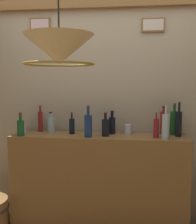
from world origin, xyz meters
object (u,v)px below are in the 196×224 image
at_px(liquor_bottle_rye, 179,123).
at_px(glass_tumbler_highball, 23,129).
at_px(liquor_bottle_sherry, 174,123).
at_px(liquor_bottle_whiskey, 156,128).
at_px(liquor_bottle_mezcal, 51,125).
at_px(liquor_bottle_amaro, 72,126).
at_px(liquor_bottle_tequila, 88,125).
at_px(glass_tumbler_rocks, 128,129).
at_px(pendant_lamp, 59,51).
at_px(liquor_bottle_port, 163,123).
at_px(liquor_bottle_bourbon, 166,126).
at_px(liquor_bottle_gin, 105,127).
at_px(liquor_bottle_scotch, 21,127).
at_px(liquor_bottle_rum, 112,125).
at_px(liquor_bottle_vermouth, 40,121).

relative_size(liquor_bottle_rye, glass_tumbler_highball, 3.78).
xyz_separation_m(liquor_bottle_rye, liquor_bottle_sherry, (-0.03, 0.09, -0.01)).
xyz_separation_m(liquor_bottle_whiskey, liquor_bottle_mezcal, (-1.12, 0.14, -0.01)).
bearing_deg(glass_tumbler_highball, liquor_bottle_amaro, 0.64).
height_order(liquor_bottle_whiskey, liquor_bottle_tequila, liquor_bottle_tequila).
xyz_separation_m(liquor_bottle_whiskey, glass_tumbler_rocks, (-0.28, 0.13, -0.05)).
bearing_deg(pendant_lamp, liquor_bottle_port, 51.85).
relative_size(liquor_bottle_whiskey, liquor_bottle_sherry, 0.80).
relative_size(liquor_bottle_bourbon, liquor_bottle_gin, 1.38).
height_order(liquor_bottle_rye, liquor_bottle_sherry, liquor_bottle_rye).
relative_size(liquor_bottle_gin, liquor_bottle_rye, 0.70).
distance_m(liquor_bottle_scotch, glass_tumbler_rocks, 1.12).
bearing_deg(liquor_bottle_amaro, liquor_bottle_rye, -0.48).
bearing_deg(liquor_bottle_rum, pendant_lamp, -106.00).
relative_size(liquor_bottle_rye, liquor_bottle_tequila, 1.11).
height_order(glass_tumbler_rocks, pendant_lamp, pendant_lamp).
height_order(liquor_bottle_amaro, liquor_bottle_rum, liquor_bottle_rum).
bearing_deg(liquor_bottle_port, liquor_bottle_rye, -35.94).
bearing_deg(liquor_bottle_sherry, liquor_bottle_vermouth, 179.94).
distance_m(liquor_bottle_amaro, glass_tumbler_rocks, 0.60).
distance_m(liquor_bottle_rye, liquor_bottle_scotch, 1.62).
height_order(liquor_bottle_gin, glass_tumbler_highball, liquor_bottle_gin).
height_order(liquor_bottle_scotch, pendant_lamp, pendant_lamp).
relative_size(liquor_bottle_vermouth, glass_tumbler_highball, 3.14).
xyz_separation_m(liquor_bottle_rye, glass_tumbler_highball, (-1.65, 0.00, -0.09)).
relative_size(liquor_bottle_gin, liquor_bottle_tequila, 0.78).
bearing_deg(liquor_bottle_scotch, liquor_bottle_gin, 5.15).
bearing_deg(pendant_lamp, liquor_bottle_sherry, 48.01).
relative_size(glass_tumbler_rocks, pendant_lamp, 0.18).
bearing_deg(liquor_bottle_mezcal, glass_tumbler_highball, -170.63).
height_order(liquor_bottle_bourbon, glass_tumbler_rocks, liquor_bottle_bourbon).
bearing_deg(liquor_bottle_whiskey, liquor_bottle_sherry, 40.53).
height_order(liquor_bottle_port, liquor_bottle_tequila, liquor_bottle_tequila).
distance_m(liquor_bottle_amaro, liquor_bottle_mezcal, 0.25).
distance_m(liquor_bottle_rum, liquor_bottle_sherry, 0.65).
xyz_separation_m(liquor_bottle_gin, liquor_bottle_tequila, (-0.17, -0.06, 0.03)).
bearing_deg(liquor_bottle_sherry, liquor_bottle_port, 173.23).
bearing_deg(liquor_bottle_scotch, liquor_bottle_rum, 12.70).
distance_m(liquor_bottle_bourbon, liquor_bottle_amaro, 0.97).
relative_size(liquor_bottle_amaro, liquor_bottle_gin, 0.95).
distance_m(liquor_bottle_bourbon, liquor_bottle_tequila, 0.76).
bearing_deg(liquor_bottle_whiskey, glass_tumbler_rocks, 154.68).
bearing_deg(liquor_bottle_bourbon, liquor_bottle_vermouth, 170.18).
xyz_separation_m(liquor_bottle_rum, liquor_bottle_tequila, (-0.23, -0.20, 0.02)).
bearing_deg(pendant_lamp, liquor_bottle_scotch, 128.13).
relative_size(glass_tumbler_rocks, glass_tumbler_highball, 1.13).
distance_m(liquor_bottle_gin, liquor_bottle_rye, 0.74).
bearing_deg(liquor_bottle_tequila, liquor_bottle_scotch, -178.87).
relative_size(liquor_bottle_whiskey, liquor_bottle_port, 0.88).
bearing_deg(liquor_bottle_tequila, liquor_bottle_gin, 21.13).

